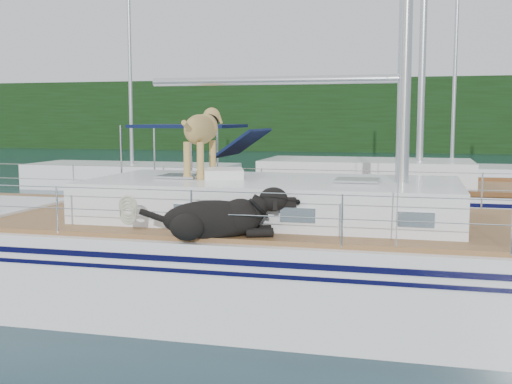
# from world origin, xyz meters

# --- Properties ---
(ground) EXTENTS (120.00, 120.00, 0.00)m
(ground) POSITION_xyz_m (0.00, 0.00, 0.00)
(ground) COLOR black
(ground) RESTS_ON ground
(tree_line) EXTENTS (90.00, 3.00, 6.00)m
(tree_line) POSITION_xyz_m (0.00, 45.00, 3.00)
(tree_line) COLOR black
(tree_line) RESTS_ON ground
(shore_bank) EXTENTS (92.00, 1.00, 1.20)m
(shore_bank) POSITION_xyz_m (0.00, 46.20, 0.60)
(shore_bank) COLOR #595147
(shore_bank) RESTS_ON ground
(main_sailboat) EXTENTS (12.00, 4.05, 14.01)m
(main_sailboat) POSITION_xyz_m (0.09, -0.01, 0.69)
(main_sailboat) COLOR white
(main_sailboat) RESTS_ON ground
(neighbor_sailboat) EXTENTS (11.00, 3.50, 13.30)m
(neighbor_sailboat) POSITION_xyz_m (0.54, 6.31, 0.63)
(neighbor_sailboat) COLOR white
(neighbor_sailboat) RESTS_ON ground
(bg_boat_west) EXTENTS (8.00, 3.00, 11.65)m
(bg_boat_west) POSITION_xyz_m (-8.00, 14.00, 0.45)
(bg_boat_west) COLOR white
(bg_boat_west) RESTS_ON ground
(bg_boat_center) EXTENTS (7.20, 3.00, 11.65)m
(bg_boat_center) POSITION_xyz_m (4.00, 16.00, 0.45)
(bg_boat_center) COLOR white
(bg_boat_center) RESTS_ON ground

